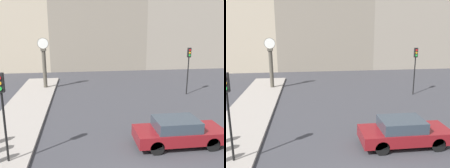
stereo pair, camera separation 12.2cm
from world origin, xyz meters
The scene contains 5 objects.
sidewalk_corner centered at (-6.45, 8.77, 0.08)m, with size 3.02×21.54×0.15m, color gray.
sedan_car centered at (1.82, 3.83, 0.69)m, with size 4.24×1.73×1.35m.
traffic_light_near centered at (-5.78, 3.13, 2.81)m, with size 0.26×0.24×3.71m.
traffic_light_far centered at (6.02, 12.31, 2.74)m, with size 0.26×0.24×3.83m.
street_clock centered at (-5.79, 15.64, 2.30)m, with size 0.96×0.43×4.37m.
Camera 1 is at (-2.75, -6.66, 5.68)m, focal length 40.00 mm.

